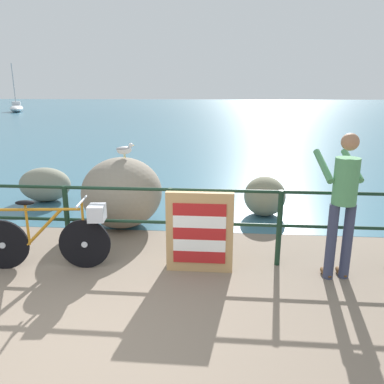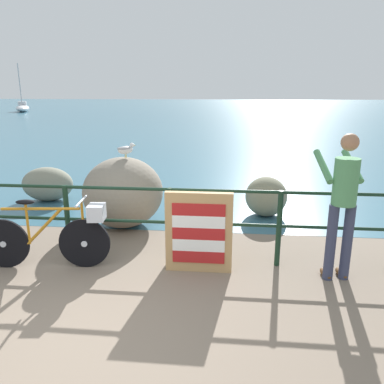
# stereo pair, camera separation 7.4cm
# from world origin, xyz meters

# --- Properties ---
(ground_plane) EXTENTS (120.00, 120.00, 0.10)m
(ground_plane) POSITION_xyz_m (0.00, 20.00, -0.05)
(ground_plane) COLOR #756656
(sea_surface) EXTENTS (120.00, 90.00, 0.01)m
(sea_surface) POSITION_xyz_m (0.00, 47.99, 0.00)
(sea_surface) COLOR #38667A
(sea_surface) RESTS_ON ground_plane
(promenade_railing) EXTENTS (7.15, 0.07, 1.02)m
(promenade_railing) POSITION_xyz_m (0.00, 1.89, 0.64)
(promenade_railing) COLOR black
(promenade_railing) RESTS_ON ground_plane
(bicycle) EXTENTS (1.69, 0.48, 0.92)m
(bicycle) POSITION_xyz_m (-0.74, 1.56, 0.46)
(bicycle) COLOR black
(bicycle) RESTS_ON ground_plane
(person_at_railing) EXTENTS (0.52, 0.67, 1.78)m
(person_at_railing) POSITION_xyz_m (2.80, 1.61, 0.99)
(person_at_railing) COLOR #333851
(person_at_railing) RESTS_ON ground_plane
(folded_deckchair_stack) EXTENTS (0.84, 0.10, 1.04)m
(folded_deckchair_stack) POSITION_xyz_m (1.11, 1.64, 0.52)
(folded_deckchair_stack) COLOR tan
(folded_deckchair_stack) RESTS_ON ground_plane
(breakwater_boulder_main) EXTENTS (1.33, 1.37, 1.18)m
(breakwater_boulder_main) POSITION_xyz_m (-0.29, 3.18, 0.59)
(breakwater_boulder_main) COLOR gray
(breakwater_boulder_main) RESTS_ON ground
(breakwater_boulder_left) EXTENTS (1.06, 0.75, 0.70)m
(breakwater_boulder_left) POSITION_xyz_m (-2.29, 4.52, 0.35)
(breakwater_boulder_left) COLOR gray
(breakwater_boulder_left) RESTS_ON ground
(breakwater_boulder_right) EXTENTS (0.75, 0.80, 0.72)m
(breakwater_boulder_right) POSITION_xyz_m (2.16, 3.96, 0.36)
(breakwater_boulder_right) COLOR gray
(breakwater_boulder_right) RESTS_ON ground
(seagull) EXTENTS (0.31, 0.27, 0.23)m
(seagull) POSITION_xyz_m (-0.22, 3.19, 1.31)
(seagull) COLOR gold
(seagull) RESTS_ON breakwater_boulder_main
(sailboat) EXTENTS (3.12, 4.52, 4.90)m
(sailboat) POSITION_xyz_m (-20.57, 36.35, 0.42)
(sailboat) COLOR white
(sailboat) RESTS_ON sea_surface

